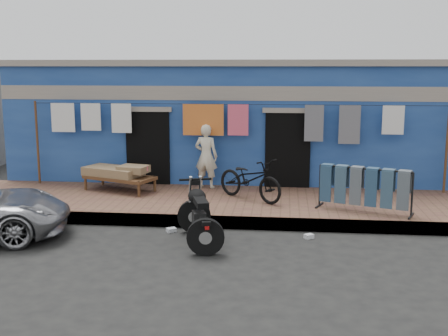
# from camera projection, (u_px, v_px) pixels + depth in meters

# --- Properties ---
(ground) EXTENTS (80.00, 80.00, 0.00)m
(ground) POSITION_uv_depth(u_px,v_px,m) (211.00, 254.00, 9.73)
(ground) COLOR black
(ground) RESTS_ON ground
(sidewalk) EXTENTS (28.00, 3.00, 0.25)m
(sidewalk) POSITION_uv_depth(u_px,v_px,m) (229.00, 205.00, 12.64)
(sidewalk) COLOR brown
(sidewalk) RESTS_ON ground
(curb) EXTENTS (28.00, 0.10, 0.25)m
(curb) POSITION_uv_depth(u_px,v_px,m) (222.00, 222.00, 11.22)
(curb) COLOR gray
(curb) RESTS_ON ground
(building) EXTENTS (12.20, 5.20, 3.36)m
(building) POSITION_uv_depth(u_px,v_px,m) (243.00, 119.00, 16.26)
(building) COLOR navy
(building) RESTS_ON ground
(clothesline) EXTENTS (10.06, 0.06, 2.10)m
(clothesline) POSITION_uv_depth(u_px,v_px,m) (221.00, 124.00, 13.59)
(clothesline) COLOR brown
(clothesline) RESTS_ON sidewalk
(seated_person) EXTENTS (0.63, 0.49, 1.57)m
(seated_person) POSITION_uv_depth(u_px,v_px,m) (206.00, 156.00, 13.70)
(seated_person) COLOR beige
(seated_person) RESTS_ON sidewalk
(bicycle) EXTENTS (1.79, 1.62, 1.16)m
(bicycle) POSITION_uv_depth(u_px,v_px,m) (250.00, 174.00, 12.50)
(bicycle) COLOR black
(bicycle) RESTS_ON sidewalk
(motorcycle) EXTENTS (1.60, 2.08, 1.12)m
(motorcycle) POSITION_uv_depth(u_px,v_px,m) (199.00, 214.00, 10.22)
(motorcycle) COLOR black
(motorcycle) RESTS_ON ground
(charpoy) EXTENTS (2.36, 2.06, 0.60)m
(charpoy) POSITION_uv_depth(u_px,v_px,m) (120.00, 178.00, 13.46)
(charpoy) COLOR brown
(charpoy) RESTS_ON sidewalk
(jeans_rack) EXTENTS (2.27, 1.76, 0.96)m
(jeans_rack) POSITION_uv_depth(u_px,v_px,m) (364.00, 189.00, 11.50)
(jeans_rack) COLOR black
(jeans_rack) RESTS_ON sidewalk
(litter_a) EXTENTS (0.22, 0.21, 0.08)m
(litter_a) POSITION_uv_depth(u_px,v_px,m) (171.00, 230.00, 11.00)
(litter_a) COLOR silver
(litter_a) RESTS_ON ground
(litter_b) EXTENTS (0.20, 0.19, 0.08)m
(litter_b) POSITION_uv_depth(u_px,v_px,m) (309.00, 236.00, 10.58)
(litter_b) COLOR silver
(litter_b) RESTS_ON ground
(litter_c) EXTENTS (0.20, 0.23, 0.09)m
(litter_c) POSITION_uv_depth(u_px,v_px,m) (214.00, 232.00, 10.86)
(litter_c) COLOR silver
(litter_c) RESTS_ON ground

